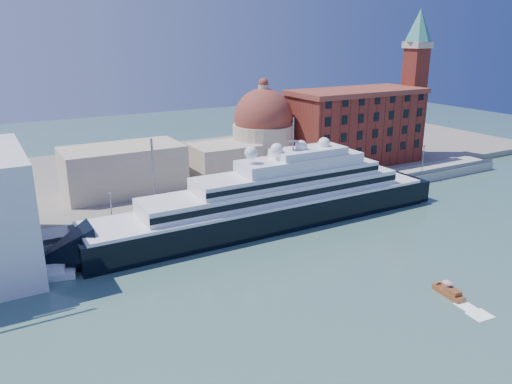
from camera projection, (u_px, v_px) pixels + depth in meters
ground at (319, 267)px, 92.70m from camera, size 400.00×400.00×0.00m
quay at (235, 208)px, 120.47m from camera, size 180.00×10.00×2.50m
land at (174, 170)px, 154.49m from camera, size 260.00×72.00×2.00m
quay_fence at (244, 206)px, 116.18m from camera, size 180.00×0.10×1.20m
superyacht at (258, 207)px, 110.31m from camera, size 94.19×13.06×28.15m
service_barge at (46, 275)px, 88.20m from camera, size 11.04×5.87×2.37m
water_taxi at (449, 292)px, 82.42m from camera, size 2.54×5.93×2.73m
warehouse at (355, 126)px, 156.12m from camera, size 43.00×19.00×23.25m
campanile at (415, 74)px, 162.91m from camera, size 8.40×8.40×47.00m
church at (216, 147)px, 140.19m from camera, size 66.00×18.00×25.50m
lamp_posts at (187, 183)px, 110.45m from camera, size 120.80×2.40×18.00m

